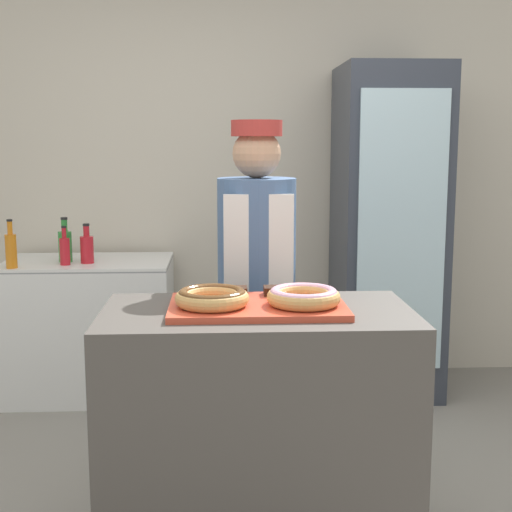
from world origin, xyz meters
The scene contains 14 objects.
wall_back centered at (0.00, 2.13, 1.35)m, with size 8.00×0.06×2.70m.
display_counter centered at (0.00, 0.00, 0.46)m, with size 1.12×0.61×0.93m.
serving_tray centered at (0.00, 0.00, 0.94)m, with size 0.63×0.40×0.02m.
donut_chocolate_glaze centered at (-0.16, -0.04, 0.98)m, with size 0.26×0.26×0.06m.
donut_light_glaze centered at (0.16, -0.04, 0.98)m, with size 0.26×0.26×0.06m.
brownie_back_left centered at (-0.07, 0.14, 0.97)m, with size 0.07×0.07×0.03m.
brownie_back_right centered at (0.07, 0.14, 0.97)m, with size 0.07×0.07×0.03m.
baker_person centered at (0.03, 0.61, 0.86)m, with size 0.35×0.35×1.61m.
beverage_fridge centered at (0.88, 1.73, 0.98)m, with size 0.60×0.68×1.97m.
chest_freezer centered at (-0.92, 1.74, 0.42)m, with size 0.98×0.62×0.82m.
bottle_red centered at (-0.91, 1.65, 0.91)m, with size 0.08×0.08×0.23m.
bottle_orange centered at (-1.30, 1.49, 0.93)m, with size 0.06×0.06×0.27m.
bottle_green centered at (-1.04, 1.69, 0.93)m, with size 0.08×0.08×0.26m.
bottle_red_b centered at (-1.02, 1.59, 0.91)m, with size 0.06×0.06×0.22m.
Camera 1 is at (-0.13, -2.49, 1.52)m, focal length 50.00 mm.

